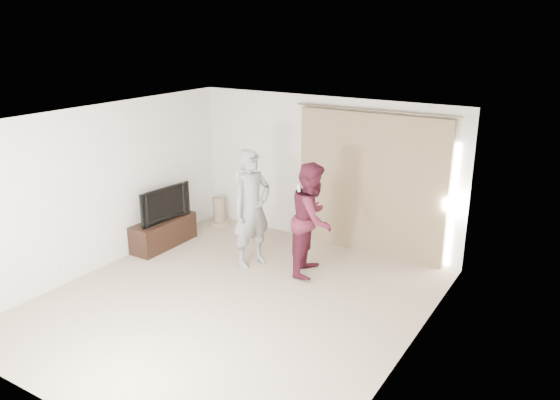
% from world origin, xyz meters
% --- Properties ---
extents(floor, '(5.50, 5.50, 0.00)m').
position_xyz_m(floor, '(0.00, 0.00, 0.00)').
color(floor, tan).
rests_on(floor, ground).
extents(wall_back, '(5.00, 0.04, 2.60)m').
position_xyz_m(wall_back, '(0.00, 2.75, 1.30)').
color(wall_back, white).
rests_on(wall_back, ground).
extents(wall_left, '(0.04, 5.50, 2.60)m').
position_xyz_m(wall_left, '(-2.50, -0.00, 1.30)').
color(wall_left, white).
rests_on(wall_left, ground).
extents(ceiling, '(5.00, 5.50, 0.01)m').
position_xyz_m(ceiling, '(0.00, 0.00, 2.60)').
color(ceiling, white).
rests_on(ceiling, wall_back).
extents(curtain, '(2.80, 0.11, 2.46)m').
position_xyz_m(curtain, '(0.91, 2.68, 1.20)').
color(curtain, '#8E7D57').
rests_on(curtain, ground).
extents(tv_console, '(0.44, 1.27, 0.49)m').
position_xyz_m(tv_console, '(-2.27, 1.03, 0.24)').
color(tv_console, black).
rests_on(tv_console, ground).
extents(tv, '(0.25, 1.06, 0.61)m').
position_xyz_m(tv, '(-2.27, 1.03, 0.79)').
color(tv, black).
rests_on(tv, tv_console).
extents(scratching_post, '(0.41, 0.41, 0.54)m').
position_xyz_m(scratching_post, '(-2.10, 2.40, 0.22)').
color(scratching_post, tan).
rests_on(scratching_post, ground).
extents(person_man, '(0.66, 0.81, 1.91)m').
position_xyz_m(person_man, '(-0.50, 1.22, 0.96)').
color(person_man, gray).
rests_on(person_man, ground).
extents(person_woman, '(0.86, 1.00, 1.78)m').
position_xyz_m(person_woman, '(0.47, 1.47, 0.89)').
color(person_woman, '#52192A').
rests_on(person_woman, ground).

